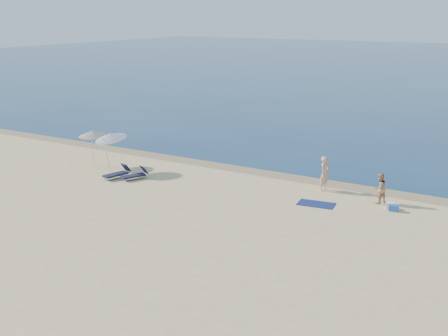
{
  "coord_description": "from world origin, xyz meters",
  "views": [
    {
      "loc": [
        13.56,
        -10.86,
        9.76
      ],
      "look_at": [
        -2.43,
        16.0,
        1.0
      ],
      "focal_mm": 45.0,
      "sensor_mm": 36.0,
      "label": 1
    }
  ],
  "objects_px": {
    "person_right": "(379,188)",
    "blue_cooler": "(394,208)",
    "umbrella_near": "(110,136)",
    "person_left": "(325,174)"
  },
  "relations": [
    {
      "from": "person_right",
      "to": "blue_cooler",
      "type": "relative_size",
      "value": 3.56
    },
    {
      "from": "person_left",
      "to": "blue_cooler",
      "type": "height_order",
      "value": "person_left"
    },
    {
      "from": "person_right",
      "to": "blue_cooler",
      "type": "distance_m",
      "value": 1.47
    },
    {
      "from": "person_left",
      "to": "person_right",
      "type": "height_order",
      "value": "person_left"
    },
    {
      "from": "blue_cooler",
      "to": "umbrella_near",
      "type": "bearing_deg",
      "value": -179.26
    },
    {
      "from": "person_right",
      "to": "blue_cooler",
      "type": "xyz_separation_m",
      "value": [
        1.01,
        -0.84,
        -0.65
      ]
    },
    {
      "from": "blue_cooler",
      "to": "person_right",
      "type": "bearing_deg",
      "value": 135.62
    },
    {
      "from": "blue_cooler",
      "to": "umbrella_near",
      "type": "distance_m",
      "value": 17.49
    },
    {
      "from": "person_left",
      "to": "umbrella_near",
      "type": "xyz_separation_m",
      "value": [
        -13.01,
        -3.05,
        1.26
      ]
    },
    {
      "from": "person_left",
      "to": "person_right",
      "type": "relative_size",
      "value": 1.2
    }
  ]
}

